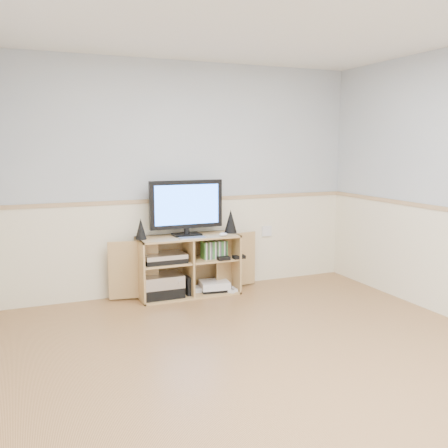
{
  "coord_description": "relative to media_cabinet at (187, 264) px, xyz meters",
  "views": [
    {
      "loc": [
        -1.71,
        -2.97,
        1.61
      ],
      "look_at": [
        0.02,
        1.2,
        0.9
      ],
      "focal_mm": 40.0,
      "sensor_mm": 36.0,
      "label": 1
    }
  ],
  "objects": [
    {
      "name": "speaker_right",
      "position": [
        0.5,
        -0.03,
        0.45
      ],
      "size": [
        0.14,
        0.14,
        0.26
      ],
      "primitive_type": "cone",
      "color": "black",
      "rests_on": "media_cabinet"
    },
    {
      "name": "speaker_left",
      "position": [
        -0.51,
        -0.03,
        0.43
      ],
      "size": [
        0.12,
        0.12,
        0.22
      ],
      "primitive_type": "cone",
      "color": "black",
      "rests_on": "media_cabinet"
    },
    {
      "name": "room",
      "position": [
        -0.01,
        -1.94,
        0.88
      ],
      "size": [
        4.04,
        4.54,
        2.54
      ],
      "color": "tan",
      "rests_on": "ground"
    },
    {
      "name": "keyboard",
      "position": [
        0.0,
        -0.19,
        0.32
      ],
      "size": [
        0.28,
        0.13,
        0.01
      ],
      "primitive_type": "cube",
      "rotation": [
        0.0,
        0.0,
        -0.07
      ],
      "color": "silver",
      "rests_on": "media_cabinet"
    },
    {
      "name": "mouse",
      "position": [
        0.35,
        -0.19,
        0.34
      ],
      "size": [
        0.1,
        0.07,
        0.04
      ],
      "primitive_type": "ellipsoid",
      "rotation": [
        0.0,
        0.0,
        0.02
      ],
      "color": "white",
      "rests_on": "media_cabinet"
    },
    {
      "name": "monitor",
      "position": [
        0.0,
        -0.0,
        0.64
      ],
      "size": [
        0.8,
        0.18,
        0.59
      ],
      "color": "black",
      "rests_on": "media_cabinet"
    },
    {
      "name": "game_consoles",
      "position": [
        0.28,
        -0.06,
        -0.26
      ],
      "size": [
        0.46,
        0.3,
        0.11
      ],
      "color": "white",
      "rests_on": "media_cabinet"
    },
    {
      "name": "wall_outlet",
      "position": [
        1.05,
        0.16,
        0.27
      ],
      "size": [
        0.12,
        0.03,
        0.12
      ],
      "primitive_type": "cube",
      "color": "white",
      "rests_on": "wall_back"
    },
    {
      "name": "media_cabinet",
      "position": [
        0.0,
        0.0,
        0.0
      ],
      "size": [
        1.69,
        0.41,
        0.65
      ],
      "color": "tan",
      "rests_on": "floor"
    },
    {
      "name": "av_components",
      "position": [
        -0.29,
        -0.05,
        -0.11
      ],
      "size": [
        0.52,
        0.33,
        0.47
      ],
      "color": "black",
      "rests_on": "media_cabinet"
    },
    {
      "name": "game_cases",
      "position": [
        0.29,
        -0.07,
        0.15
      ],
      "size": [
        0.27,
        0.13,
        0.19
      ],
      "primitive_type": "cube",
      "color": "#3F8C3F",
      "rests_on": "media_cabinet"
    }
  ]
}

